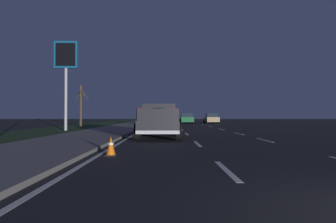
# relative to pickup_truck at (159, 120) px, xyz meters

# --- Properties ---
(ground) EXTENTS (144.00, 144.00, 0.00)m
(ground) POSITION_rel_pickup_truck_xyz_m (13.92, -3.50, -0.98)
(ground) COLOR black
(sidewalk_shoulder) EXTENTS (108.00, 4.00, 0.12)m
(sidewalk_shoulder) POSITION_rel_pickup_truck_xyz_m (13.92, 3.95, -0.92)
(sidewalk_shoulder) COLOR slate
(sidewalk_shoulder) RESTS_ON ground
(grass_verge) EXTENTS (108.00, 6.00, 0.01)m
(grass_verge) POSITION_rel_pickup_truck_xyz_m (13.92, 8.95, -0.98)
(grass_verge) COLOR #1E3819
(grass_verge) RESTS_ON ground
(lane_markings) EXTENTS (108.69, 7.04, 0.01)m
(lane_markings) POSITION_rel_pickup_truck_xyz_m (17.55, -0.47, -0.98)
(lane_markings) COLOR silver
(lane_markings) RESTS_ON ground
(pickup_truck) EXTENTS (5.43, 2.31, 1.87)m
(pickup_truck) POSITION_rel_pickup_truck_xyz_m (0.00, 0.00, 0.00)
(pickup_truck) COLOR #232328
(pickup_truck) RESTS_ON ground
(sedan_tan) EXTENTS (4.44, 2.08, 1.54)m
(sedan_tan) POSITION_rel_pickup_truck_xyz_m (27.31, -7.15, -0.20)
(sedan_tan) COLOR #9E845B
(sedan_tan) RESTS_ON ground
(sedan_red) EXTENTS (4.45, 2.10, 1.54)m
(sedan_red) POSITION_rel_pickup_truck_xyz_m (20.82, 0.09, -0.20)
(sedan_red) COLOR maroon
(sedan_red) RESTS_ON ground
(sedan_green) EXTENTS (4.41, 2.03, 1.54)m
(sedan_green) POSITION_rel_pickup_truck_xyz_m (26.98, -3.42, -0.20)
(sedan_green) COLOR #14592D
(sedan_green) RESTS_ON ground
(gas_price_sign) EXTENTS (0.27, 1.90, 7.26)m
(gas_price_sign) POSITION_rel_pickup_truck_xyz_m (7.62, 7.75, 4.49)
(gas_price_sign) COLOR #99999E
(gas_price_sign) RESTS_ON ground
(bare_tree_far) EXTENTS (1.54, 1.91, 4.62)m
(bare_tree_far) POSITION_rel_pickup_truck_xyz_m (17.10, 9.33, 1.47)
(bare_tree_far) COLOR #423323
(bare_tree_far) RESTS_ON ground
(traffic_cone_near) EXTENTS (0.36, 0.36, 0.58)m
(traffic_cone_near) POSITION_rel_pickup_truck_xyz_m (-7.12, 1.26, -0.70)
(traffic_cone_near) COLOR black
(traffic_cone_near) RESTS_ON ground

